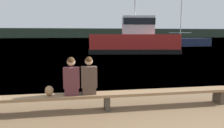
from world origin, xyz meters
TOP-DOWN VIEW (x-y plane):
  - water_surface at (0.00, 124.92)m, footprint 240.00×240.00m
  - far_shoreline at (0.00, 123.35)m, footprint 600.00×12.00m
  - bench_main at (-1.05, 3.46)m, footprint 7.16×0.45m
  - person_left at (-1.95, 3.47)m, footprint 0.40×0.41m
  - person_right at (-1.51, 3.47)m, footprint 0.40×0.41m
  - shopping_bag at (-2.51, 3.47)m, footprint 0.21×0.19m
  - tugboat_red at (4.43, 20.45)m, footprint 9.70×5.05m
  - moored_sailboat at (15.80, 31.56)m, footprint 9.34×3.56m

SIDE VIEW (x-z plane):
  - water_surface at x=0.00m, z-range 0.00..0.00m
  - bench_main at x=-1.05m, z-range 0.15..0.60m
  - shopping_bag at x=-2.51m, z-range 0.45..0.70m
  - moored_sailboat at x=15.80m, z-range -4.06..5.41m
  - person_right at x=-1.51m, z-range 0.38..1.35m
  - person_left at x=-1.95m, z-range 0.38..1.35m
  - tugboat_red at x=4.43m, z-range -2.34..4.80m
  - far_shoreline at x=0.00m, z-range 0.00..5.09m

